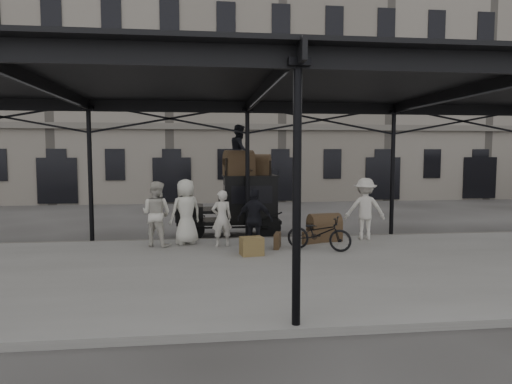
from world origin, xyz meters
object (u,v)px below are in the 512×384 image
(bicycle, at_px, (319,233))
(steamer_trunk_roof_near, at_px, (239,165))
(taxi, at_px, (241,203))
(porter_left, at_px, (222,218))
(steamer_trunk_platform, at_px, (324,229))
(porter_official, at_px, (255,220))

(bicycle, relative_size, steamer_trunk_roof_near, 1.90)
(taxi, relative_size, porter_left, 2.15)
(taxi, distance_m, steamer_trunk_roof_near, 1.37)
(bicycle, bearing_deg, steamer_trunk_platform, 6.87)
(bicycle, relative_size, steamer_trunk_platform, 1.88)
(steamer_trunk_roof_near, bearing_deg, steamer_trunk_platform, -49.35)
(taxi, height_order, steamer_trunk_roof_near, steamer_trunk_roof_near)
(bicycle, distance_m, steamer_trunk_roof_near, 4.14)
(taxi, distance_m, porter_left, 2.54)
(bicycle, height_order, steamer_trunk_roof_near, steamer_trunk_roof_near)
(bicycle, bearing_deg, porter_official, 113.20)
(taxi, relative_size, steamer_trunk_platform, 3.64)
(taxi, bearing_deg, bicycle, -58.95)
(porter_official, height_order, steamer_trunk_platform, porter_official)
(steamer_trunk_roof_near, bearing_deg, porter_official, -101.77)
(porter_left, bearing_deg, porter_official, 132.62)
(porter_left, bearing_deg, bicycle, 152.66)
(bicycle, bearing_deg, porter_left, 100.74)
(porter_left, xyz_separation_m, steamer_trunk_platform, (3.29, 0.47, -0.48))
(taxi, xyz_separation_m, bicycle, (1.98, -3.29, -0.56))
(bicycle, bearing_deg, taxi, 59.44)
(taxi, bearing_deg, porter_official, -87.43)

